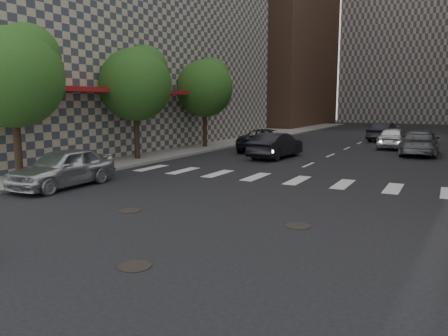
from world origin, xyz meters
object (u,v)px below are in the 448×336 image
object	(u,v)px
traffic_car_b	(420,142)
traffic_car_d	(394,138)
traffic_car_e	(383,132)
tree_c	(206,86)
traffic_car_c	(265,140)
traffic_car_a	(276,145)
tree_b	(137,81)
tree_a	(16,73)
silver_sedan	(63,168)

from	to	relation	value
traffic_car_b	traffic_car_d	xyz separation A→B (m)	(-2.03, 3.58, -0.00)
traffic_car_e	traffic_car_d	bearing A→B (deg)	110.24
tree_c	traffic_car_e	xyz separation A→B (m)	(10.96, 12.86, -3.82)
tree_c	traffic_car_e	size ratio (longest dim) A/B	1.32
traffic_car_c	traffic_car_e	xyz separation A→B (m)	(6.26, 12.66, 0.03)
traffic_car_a	traffic_car_b	distance (m)	9.83
tree_b	traffic_car_e	xyz separation A→B (m)	(10.96, 20.86, -3.82)
tree_c	traffic_car_a	xyz separation A→B (m)	(6.75, -3.08, -3.86)
traffic_car_b	tree_a	bearing A→B (deg)	52.27
tree_a	silver_sedan	bearing A→B (deg)	-0.22
tree_b	traffic_car_a	xyz separation A→B (m)	(6.75, 4.92, -3.86)
tree_a	traffic_car_a	bearing A→B (deg)	62.41
tree_a	traffic_car_b	bearing A→B (deg)	52.30
traffic_car_e	tree_a	bearing A→B (deg)	75.56
tree_b	traffic_car_e	distance (m)	23.87
traffic_car_b	tree_c	bearing A→B (deg)	11.09
tree_c	silver_sedan	xyz separation A→B (m)	(2.45, -16.01, -3.85)
silver_sedan	traffic_car_b	bearing A→B (deg)	56.24
traffic_car_e	traffic_car_c	bearing A→B (deg)	70.02
traffic_car_d	silver_sedan	bearing A→B (deg)	67.73
traffic_car_c	traffic_car_e	size ratio (longest dim) A/B	1.14
traffic_car_b	traffic_car_c	distance (m)	10.24
tree_b	traffic_car_b	world-z (taller)	tree_b
tree_b	silver_sedan	distance (m)	9.22
traffic_car_b	traffic_car_e	xyz separation A→B (m)	(-3.62, 10.00, 0.01)
traffic_car_c	traffic_car_d	size ratio (longest dim) A/B	1.19
tree_b	traffic_car_c	xyz separation A→B (m)	(4.70, 8.21, -3.86)
tree_a	tree_b	size ratio (longest dim) A/B	1.00
traffic_car_c	traffic_car_e	distance (m)	14.12
traffic_car_c	traffic_car_d	xyz separation A→B (m)	(7.85, 6.24, 0.03)
tree_b	tree_c	size ratio (longest dim) A/B	1.00
tree_c	traffic_car_a	world-z (taller)	tree_c
tree_b	tree_c	distance (m)	8.00
traffic_car_a	traffic_car_c	xyz separation A→B (m)	(-2.06, 3.29, -0.00)
silver_sedan	traffic_car_b	size ratio (longest dim) A/B	0.83
tree_b	silver_sedan	size ratio (longest dim) A/B	1.41
tree_b	tree_a	bearing A→B (deg)	-90.00
traffic_car_d	traffic_car_e	size ratio (longest dim) A/B	0.96
traffic_car_c	traffic_car_d	bearing A→B (deg)	-146.56
silver_sedan	traffic_car_a	size ratio (longest dim) A/B	0.98
tree_b	traffic_car_b	size ratio (longest dim) A/B	1.17
traffic_car_c	traffic_car_d	distance (m)	10.03
traffic_car_a	traffic_car_c	world-z (taller)	traffic_car_a
tree_b	traffic_car_b	distance (m)	18.58
silver_sedan	traffic_car_e	bearing A→B (deg)	72.54
traffic_car_a	tree_c	bearing A→B (deg)	-19.83
traffic_car_e	tree_c	bearing A→B (deg)	55.92
tree_b	traffic_car_e	world-z (taller)	tree_b
traffic_car_d	tree_c	bearing A→B (deg)	29.12
traffic_car_a	traffic_car_e	bearing A→B (deg)	-100.08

